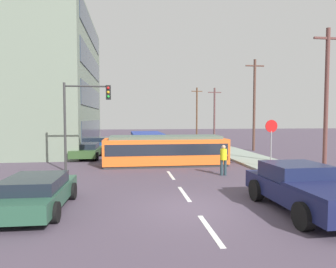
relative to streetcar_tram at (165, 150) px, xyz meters
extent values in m
plane|color=#4D4150|center=(-0.13, 0.50, -1.01)|extent=(120.00, 120.00, 0.00)
cube|color=#8E9C8F|center=(6.67, -3.50, -0.94)|extent=(3.20, 36.00, 0.14)
cube|color=silver|center=(-0.13, -11.50, -1.01)|extent=(0.16, 2.40, 0.01)
cube|color=silver|center=(-0.13, -7.50, -1.01)|extent=(0.16, 2.40, 0.01)
cube|color=silver|center=(-0.13, -3.50, -1.01)|extent=(0.16, 2.40, 0.01)
cube|color=silver|center=(-0.13, 6.00, -1.01)|extent=(0.16, 2.40, 0.01)
cube|color=silver|center=(-0.13, 12.00, -1.01)|extent=(0.16, 2.40, 0.01)
cube|color=#2D3847|center=(-5.95, 10.36, 0.91)|extent=(0.06, 13.58, 1.92)
cube|color=#2D3847|center=(-5.95, 10.36, 4.11)|extent=(0.06, 13.58, 1.92)
cube|color=#2D3847|center=(-5.95, 10.36, 7.31)|extent=(0.06, 13.58, 1.92)
cube|color=#2D3847|center=(-5.95, 10.36, 10.51)|extent=(0.06, 13.58, 1.92)
cube|color=orange|center=(0.00, 0.00, -0.06)|extent=(8.05, 2.51, 1.61)
cube|color=#2D2D2D|center=(0.00, 0.00, -0.94)|extent=(7.89, 2.39, 0.15)
cube|color=#526557|center=(0.00, 0.00, 0.85)|extent=(7.24, 2.13, 0.20)
cube|color=#1E232D|center=(0.00, 0.00, 0.14)|extent=(7.73, 2.55, 0.71)
cube|color=#253995|center=(-0.91, 5.95, 0.08)|extent=(2.63, 5.55, 1.58)
cube|color=black|center=(-0.84, 3.25, 0.31)|extent=(2.25, 0.17, 0.95)
cube|color=black|center=(-0.91, 5.95, 0.36)|extent=(2.65, 4.73, 0.63)
cylinder|color=black|center=(-0.87, 4.19, -0.56)|extent=(2.57, 0.96, 0.90)
cylinder|color=black|center=(-0.95, 7.71, -0.56)|extent=(2.57, 0.96, 0.90)
cylinder|color=#273A42|center=(2.62, -3.89, -0.59)|extent=(0.16, 0.16, 0.85)
cylinder|color=#273A42|center=(2.82, -3.89, -0.59)|extent=(0.16, 0.16, 0.85)
cylinder|color=yellow|center=(2.72, -3.89, 0.14)|extent=(0.36, 0.36, 0.60)
sphere|color=tan|center=(2.72, -3.89, 0.55)|extent=(0.22, 0.22, 0.22)
cube|color=#602A17|center=(2.94, -3.84, -0.06)|extent=(0.12, 0.21, 0.24)
cube|color=#181C45|center=(3.43, -10.33, -0.34)|extent=(2.09, 5.03, 0.65)
cube|color=#171E41|center=(3.42, -9.78, 0.26)|extent=(1.93, 1.93, 0.55)
cube|color=#181C45|center=(3.45, -11.70, 0.05)|extent=(2.04, 2.29, 0.12)
cylinder|color=black|center=(2.40, -8.85, -0.61)|extent=(0.29, 0.80, 0.80)
cylinder|color=black|center=(4.40, -8.81, -0.61)|extent=(0.29, 0.80, 0.80)
cylinder|color=black|center=(2.45, -11.85, -0.61)|extent=(0.29, 0.80, 0.80)
cube|color=#2A543F|center=(-5.51, -9.03, -0.50)|extent=(1.94, 4.35, 0.55)
cube|color=black|center=(-5.51, -9.18, -0.02)|extent=(1.76, 2.40, 0.40)
cylinder|color=black|center=(-6.43, -7.72, -0.69)|extent=(0.23, 0.64, 0.64)
cylinder|color=black|center=(-4.55, -7.75, -0.69)|extent=(0.23, 0.64, 0.64)
cylinder|color=black|center=(-4.59, -10.34, -0.69)|extent=(0.23, 0.64, 0.64)
cube|color=#335229|center=(-5.65, 4.00, -0.50)|extent=(2.00, 4.26, 0.55)
cube|color=black|center=(-5.66, 3.85, -0.02)|extent=(1.79, 2.36, 0.40)
cylinder|color=black|center=(-6.56, 5.29, -0.69)|extent=(0.24, 0.65, 0.64)
cylinder|color=black|center=(-4.68, 5.24, -0.69)|extent=(0.24, 0.65, 0.64)
cylinder|color=black|center=(-6.63, 2.76, -0.69)|extent=(0.24, 0.65, 0.64)
cylinder|color=black|center=(-4.75, 2.71, -0.69)|extent=(0.24, 0.65, 0.64)
cube|color=navy|center=(-5.19, 10.86, -0.50)|extent=(1.96, 4.18, 0.55)
cube|color=black|center=(-5.19, 10.71, -0.02)|extent=(1.76, 2.32, 0.40)
cylinder|color=black|center=(-6.08, 12.13, -0.69)|extent=(0.24, 0.65, 0.64)
cylinder|color=black|center=(-4.23, 12.08, -0.69)|extent=(0.24, 0.65, 0.64)
cylinder|color=black|center=(-6.15, 9.65, -0.69)|extent=(0.24, 0.65, 0.64)
cylinder|color=black|center=(-4.30, 9.60, -0.69)|extent=(0.24, 0.65, 0.64)
cylinder|color=gray|center=(6.18, -2.42, 0.23)|extent=(0.07, 0.07, 2.20)
cylinder|color=red|center=(6.18, -2.42, 1.63)|extent=(0.76, 0.04, 0.76)
cylinder|color=#333333|center=(-6.10, -1.47, 1.58)|extent=(0.14, 0.14, 5.19)
cylinder|color=#333333|center=(-4.84, -1.47, 3.98)|extent=(2.52, 0.10, 0.10)
cube|color=black|center=(-3.58, -1.47, 3.63)|extent=(0.28, 0.24, 0.84)
sphere|color=red|center=(-3.58, -1.60, 3.88)|extent=(0.16, 0.16, 0.16)
sphere|color=gold|center=(-3.58, -1.60, 3.63)|extent=(0.16, 0.16, 0.16)
sphere|color=green|center=(-3.58, -1.60, 3.38)|extent=(0.16, 0.16, 0.16)
cylinder|color=brown|center=(9.32, -3.00, 3.21)|extent=(0.24, 0.24, 8.44)
cube|color=brown|center=(9.32, -3.00, 6.82)|extent=(1.80, 0.12, 0.12)
cylinder|color=brown|center=(9.43, 7.59, 3.30)|extent=(0.24, 0.24, 8.63)
cube|color=brown|center=(9.43, 7.59, 7.02)|extent=(1.80, 0.12, 0.12)
cylinder|color=brown|center=(8.91, 19.15, 2.53)|extent=(0.24, 0.24, 7.09)
cube|color=brown|center=(8.91, 19.15, 5.48)|extent=(1.80, 0.12, 0.12)
cylinder|color=brown|center=(8.61, 28.27, 3.00)|extent=(0.24, 0.24, 8.03)
cube|color=brown|center=(8.61, 28.27, 6.42)|extent=(1.80, 0.12, 0.12)
camera|label=1|loc=(-2.36, -19.48, 2.15)|focal=31.83mm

